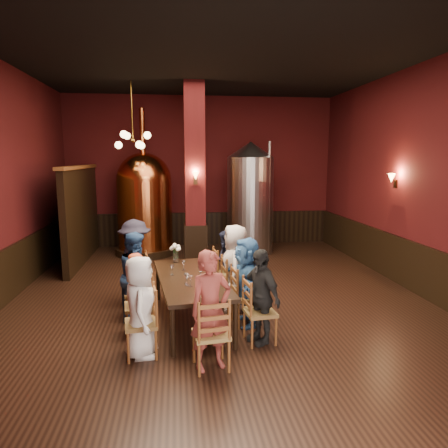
{
  "coord_description": "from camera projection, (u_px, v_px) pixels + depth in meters",
  "views": [
    {
      "loc": [
        -0.77,
        -7.26,
        2.67
      ],
      "look_at": [
        0.12,
        0.2,
        1.42
      ],
      "focal_mm": 32.0,
      "sensor_mm": 36.0,
      "label": 1
    }
  ],
  "objects": [
    {
      "name": "wine_glass_3",
      "position": [
        216.0,
        281.0,
        6.02
      ],
      "size": [
        0.07,
        0.07,
        0.17
      ],
      "primitive_type": null,
      "color": "white",
      "rests_on": "dining_table"
    },
    {
      "name": "chair_5",
      "position": [
        246.0,
        296.0,
        6.44
      ],
      "size": [
        0.51,
        0.51,
        0.92
      ],
      "primitive_type": null,
      "rotation": [
        0.0,
        0.0,
        1.7
      ],
      "color": "brown",
      "rests_on": "ground"
    },
    {
      "name": "person_4",
      "position": [
        260.0,
        296.0,
        5.76
      ],
      "size": [
        0.66,
        0.89,
        1.4
      ],
      "primitive_type": "imported",
      "rotation": [
        0.0,
        0.0,
        5.16
      ],
      "color": "black",
      "rests_on": "ground"
    },
    {
      "name": "person_2",
      "position": [
        137.0,
        276.0,
        6.62
      ],
      "size": [
        0.45,
        0.76,
        1.48
      ],
      "primitive_type": "imported",
      "rotation": [
        0.0,
        0.0,
        1.42
      ],
      "color": "navy",
      "rests_on": "ground"
    },
    {
      "name": "room",
      "position": [
        219.0,
        181.0,
        7.28
      ],
      "size": [
        10.0,
        10.02,
        4.5
      ],
      "color": "black",
      "rests_on": "ground"
    },
    {
      "name": "wine_glass_8",
      "position": [
        200.0,
        271.0,
        6.54
      ],
      "size": [
        0.07,
        0.07,
        0.17
      ],
      "primitive_type": null,
      "color": "white",
      "rests_on": "dining_table"
    },
    {
      "name": "person_1",
      "position": [
        138.0,
        294.0,
        6.0
      ],
      "size": [
        0.45,
        0.54,
        1.28
      ],
      "primitive_type": "imported",
      "rotation": [
        0.0,
        0.0,
        1.91
      ],
      "color": "#C14421",
      "rests_on": "ground"
    },
    {
      "name": "wine_glass_6",
      "position": [
        199.0,
        284.0,
        5.88
      ],
      "size": [
        0.07,
        0.07,
        0.17
      ],
      "primitive_type": null,
      "color": "white",
      "rests_on": "dining_table"
    },
    {
      "name": "wainscot_right",
      "position": [
        414.0,
        267.0,
        8.03
      ],
      "size": [
        0.08,
        9.9,
        1.0
      ],
      "primitive_type": "cube",
      "color": "black",
      "rests_on": "ground"
    },
    {
      "name": "rose_vase",
      "position": [
        176.0,
        250.0,
        7.4
      ],
      "size": [
        0.21,
        0.21,
        0.36
      ],
      "color": "white",
      "rests_on": "dining_table"
    },
    {
      "name": "chair_1",
      "position": [
        139.0,
        306.0,
        6.03
      ],
      "size": [
        0.51,
        0.51,
        0.92
      ],
      "primitive_type": null,
      "rotation": [
        0.0,
        0.0,
        -1.44
      ],
      "color": "brown",
      "rests_on": "ground"
    },
    {
      "name": "copper_kettle",
      "position": [
        145.0,
        202.0,
        11.07
      ],
      "size": [
        1.98,
        1.98,
        3.99
      ],
      "rotation": [
        0.0,
        0.0,
        -0.41
      ],
      "color": "black",
      "rests_on": "ground"
    },
    {
      "name": "steel_vessel",
      "position": [
        250.0,
        198.0,
        11.19
      ],
      "size": [
        1.68,
        1.68,
        3.11
      ],
      "rotation": [
        0.0,
        0.0,
        0.38
      ],
      "color": "#B2B2B7",
      "rests_on": "ground"
    },
    {
      "name": "pendant_cluster",
      "position": [
        133.0,
        140.0,
        9.76
      ],
      "size": [
        0.9,
        0.9,
        1.7
      ],
      "primitive_type": null,
      "color": "#A57226",
      "rests_on": "room"
    },
    {
      "name": "sconce_column",
      "position": [
        195.0,
        177.0,
        9.7
      ],
      "size": [
        0.2,
        0.2,
        0.36
      ],
      "primitive_type": null,
      "rotation": [
        0.0,
        0.0,
        3.14
      ],
      "color": "black",
      "rests_on": "column"
    },
    {
      "name": "person_8",
      "position": [
        211.0,
        310.0,
        5.02
      ],
      "size": [
        0.66,
        0.54,
        1.54
      ],
      "primitive_type": "imported",
      "rotation": [
        0.0,
        0.0,
        6.64
      ],
      "color": "maroon",
      "rests_on": "ground"
    },
    {
      "name": "chair_6",
      "position": [
        235.0,
        284.0,
        7.07
      ],
      "size": [
        0.51,
        0.51,
        0.92
      ],
      "primitive_type": null,
      "rotation": [
        0.0,
        0.0,
        1.7
      ],
      "color": "brown",
      "rests_on": "ground"
    },
    {
      "name": "wine_glass_0",
      "position": [
        184.0,
        265.0,
        6.88
      ],
      "size": [
        0.07,
        0.07,
        0.17
      ],
      "primitive_type": null,
      "color": "white",
      "rests_on": "dining_table"
    },
    {
      "name": "chair_4",
      "position": [
        260.0,
        312.0,
        5.8
      ],
      "size": [
        0.51,
        0.51,
        0.92
      ],
      "primitive_type": null,
      "rotation": [
        0.0,
        0.0,
        1.7
      ],
      "color": "brown",
      "rests_on": "ground"
    },
    {
      "name": "wine_glass_4",
      "position": [
        187.0,
        280.0,
        6.06
      ],
      "size": [
        0.07,
        0.07,
        0.17
      ],
      "primitive_type": null,
      "color": "white",
      "rests_on": "dining_table"
    },
    {
      "name": "chair_7",
      "position": [
        226.0,
        274.0,
        7.71
      ],
      "size": [
        0.51,
        0.51,
        0.92
      ],
      "primitive_type": null,
      "rotation": [
        0.0,
        0.0,
        1.7
      ],
      "color": "brown",
      "rests_on": "ground"
    },
    {
      "name": "partition",
      "position": [
        81.0,
        216.0,
        10.2
      ],
      "size": [
        0.22,
        3.5,
        2.4
      ],
      "primitive_type": "cube",
      "color": "black",
      "rests_on": "ground"
    },
    {
      "name": "wine_glass_7",
      "position": [
        191.0,
        281.0,
        6.0
      ],
      "size": [
        0.07,
        0.07,
        0.17
      ],
      "primitive_type": null,
      "color": "white",
      "rests_on": "dining_table"
    },
    {
      "name": "person_7",
      "position": [
        226.0,
        264.0,
        7.68
      ],
      "size": [
        0.32,
        0.64,
        1.31
      ],
      "primitive_type": "imported",
      "rotation": [
        0.0,
        0.0,
        4.73
      ],
      "color": "black",
      "rests_on": "ground"
    },
    {
      "name": "wine_glass_2",
      "position": [
        201.0,
        273.0,
        6.41
      ],
      "size": [
        0.07,
        0.07,
        0.17
      ],
      "primitive_type": null,
      "color": "white",
      "rests_on": "dining_table"
    },
    {
      "name": "person_5",
      "position": [
        246.0,
        281.0,
        6.4
      ],
      "size": [
        0.55,
        1.36,
        1.43
      ],
      "primitive_type": "imported",
      "rotation": [
        0.0,
        0.0,
        4.81
      ],
      "color": "#3769A5",
      "rests_on": "ground"
    },
    {
      "name": "sconce_wall",
      "position": [
        396.0,
        180.0,
        8.53
      ],
      "size": [
        0.2,
        0.2,
        0.36
      ],
      "primitive_type": null,
      "rotation": [
        0.0,
        0.0,
        1.57
      ],
      "color": "black",
      "rests_on": "room"
    },
    {
      "name": "wine_glass_5",
      "position": [
        186.0,
        279.0,
        6.13
      ],
      "size": [
        0.07,
        0.07,
        0.17
      ],
      "primitive_type": null,
      "color": "white",
      "rests_on": "dining_table"
    },
    {
      "name": "person_3",
      "position": [
        135.0,
        263.0,
        7.25
      ],
      "size": [
        0.78,
        1.12,
        1.58
      ],
      "primitive_type": "imported",
      "rotation": [
        0.0,
        0.0,
        1.77
      ],
      "color": "black",
      "rests_on": "ground"
    },
    {
      "name": "person_6",
      "position": [
        235.0,
        267.0,
        7.02
      ],
      "size": [
        0.57,
        0.8,
        1.53
      ],
      "primitive_type": "imported",
      "rotation": [
        0.0,
        0.0,
        4.59
      ],
      "color": "beige",
      "rests_on": "ground"
    },
    {
      "name": "wainscot_back",
      "position": [
        202.0,
        228.0,
        12.42
      ],
      "size": [
        7.9,
        0.08,
        1.0
      ],
      "primitive_type": "cube",
      "color": "black",
      "rests_on": "ground"
    },
    {
      "name": "chair_2",
      "position": [
        137.0,
        292.0,
        6.66
      ],
      "size": [
        0.51,
        0.51,
        0.92
      ],
      "primitive_type": null,
      "rotation": [
        0.0,
        0.0,
        -1.44
      ],
      "color": "brown",
      "rests_on": "ground"
    },
    {
      "name": "person_0",
      "position": [
        140.0,
        307.0,
        5.35
      ],
      "size": [
        0.48,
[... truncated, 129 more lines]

